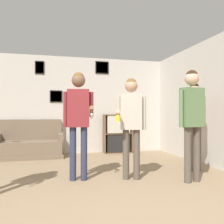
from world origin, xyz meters
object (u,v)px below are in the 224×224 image
object	(u,v)px
bookshelf	(118,134)
person_spectator_far_right	(194,117)
person_player_foreground_center	(78,113)
person_watcher_holding_cup	(131,117)
person_spectator_near_bookshelf	(192,112)
couch	(30,145)

from	to	relation	value
bookshelf	person_spectator_far_right	distance (m)	2.70
person_player_foreground_center	person_watcher_holding_cup	xyz separation A→B (m)	(0.87, -0.15, -0.07)
person_spectator_far_right	person_spectator_near_bookshelf	bearing A→B (deg)	-124.88
bookshelf	person_spectator_far_right	size ratio (longest dim) A/B	0.64
person_spectator_far_right	person_watcher_holding_cup	bearing A→B (deg)	-167.33
couch	person_spectator_near_bookshelf	size ratio (longest dim) A/B	0.91
person_player_foreground_center	person_spectator_far_right	xyz separation A→B (m)	(2.27, 0.16, -0.07)
bookshelf	person_watcher_holding_cup	distance (m)	2.93
couch	bookshelf	world-z (taller)	bookshelf
person_watcher_holding_cup	couch	bearing A→B (deg)	124.62
couch	person_watcher_holding_cup	world-z (taller)	person_watcher_holding_cup
person_spectator_near_bookshelf	person_spectator_far_right	world-z (taller)	person_spectator_near_bookshelf
person_watcher_holding_cup	person_spectator_far_right	bearing A→B (deg)	12.67
person_watcher_holding_cup	person_spectator_far_right	world-z (taller)	person_spectator_far_right
person_watcher_holding_cup	person_spectator_near_bookshelf	bearing A→B (deg)	-24.10
bookshelf	person_watcher_holding_cup	size ratio (longest dim) A/B	0.64
couch	person_watcher_holding_cup	xyz separation A→B (m)	(1.82, -2.64, 0.74)
couch	person_spectator_far_right	distance (m)	4.04
bookshelf	person_spectator_near_bookshelf	xyz separation A→B (m)	(0.36, -3.23, 0.59)
person_player_foreground_center	person_watcher_holding_cup	bearing A→B (deg)	-10.08
couch	bookshelf	xyz separation A→B (m)	(2.37, 0.19, 0.23)
bookshelf	person_watcher_holding_cup	world-z (taller)	person_watcher_holding_cup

